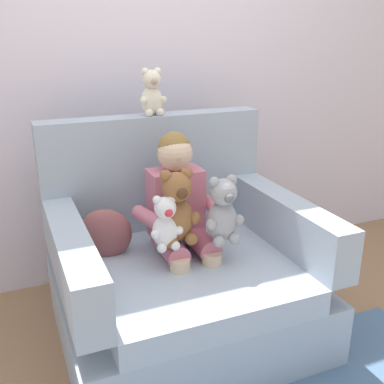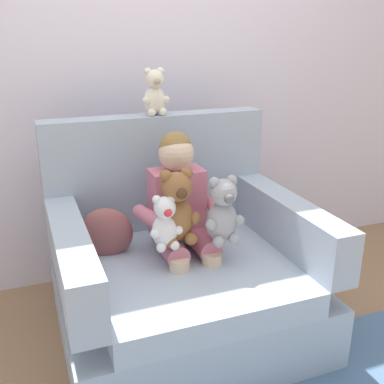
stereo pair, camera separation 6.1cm
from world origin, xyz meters
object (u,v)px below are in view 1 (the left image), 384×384
armchair (181,273)px  seated_child (180,210)px  plush_cream_on_backrest (152,93)px  plush_white (165,224)px  plush_grey (223,212)px  plush_brown (177,209)px  throw_pillow (105,235)px

armchair → seated_child: size_ratio=1.45×
seated_child → plush_cream_on_backrest: 0.62m
seated_child → plush_white: bearing=-128.3°
seated_child → plush_grey: (0.13, -0.20, 0.04)m
plush_grey → plush_white: (-0.26, 0.04, -0.03)m
plush_brown → armchair: bearing=66.6°
plush_white → plush_cream_on_backrest: plush_cream_on_backrest is taller
plush_brown → plush_grey: bearing=-13.7°
armchair → throw_pillow: 0.42m
armchair → plush_brown: size_ratio=3.39×
seated_child → plush_white: (-0.13, -0.16, 0.02)m
seated_child → plush_cream_on_backrest: size_ratio=3.43×
seated_child → throw_pillow: size_ratio=3.17×
throw_pillow → plush_brown: bearing=-38.2°
armchair → plush_white: 0.37m
plush_grey → plush_brown: bearing=178.4°
throw_pillow → plush_white: bearing=-50.3°
plush_grey → throw_pillow: bearing=167.0°
armchair → seated_child: bearing=66.9°
seated_child → plush_grey: 0.24m
plush_brown → plush_white: size_ratio=1.39×
plush_brown → plush_cream_on_backrest: (0.05, 0.47, 0.45)m
plush_grey → plush_cream_on_backrest: 0.73m
plush_grey → plush_brown: 0.21m
plush_brown → plush_cream_on_backrest: bearing=90.7°
plush_grey → throw_pillow: (-0.48, 0.30, -0.16)m
plush_brown → plush_white: (-0.07, -0.04, -0.05)m
plush_grey → plush_cream_on_backrest: bearing=123.8°
plush_white → throw_pillow: 0.36m
plush_brown → throw_pillow: size_ratio=1.35×
armchair → throw_pillow: bearing=157.1°
throw_pillow → armchair: bearing=-22.9°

